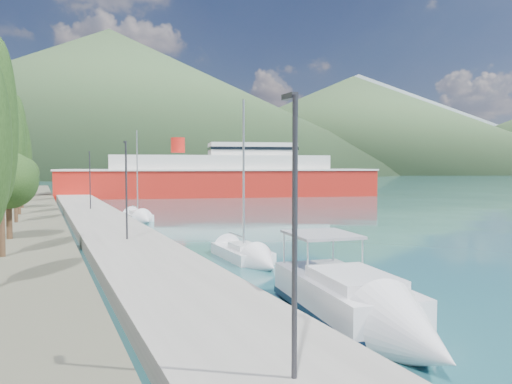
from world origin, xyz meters
name	(u,v)px	position (x,y,z in m)	size (l,w,h in m)	color
ground	(96,186)	(0.00, 120.00, 0.00)	(1400.00, 1400.00, 0.00)	#20555B
quay	(103,224)	(-9.00, 26.00, 0.40)	(5.00, 88.00, 0.80)	gray
hills_far	(167,110)	(138.59, 618.73, 77.39)	(1480.00, 900.00, 180.00)	slate
hills_near	(190,111)	(98.04, 372.50, 49.18)	(1010.00, 520.00, 115.00)	#37522F
tree_row	(17,158)	(-15.70, 31.84, 6.02)	(3.71, 63.98, 11.34)	#47301E
lamp_posts	(125,186)	(-9.00, 13.93, 4.08)	(0.15, 46.33, 6.06)	#2D2D33
motor_cruiser	(366,313)	(-4.35, -4.82, 0.58)	(3.92, 9.80, 3.51)	black
sailboat_near	(253,259)	(-3.29, 6.87, 0.27)	(2.04, 6.85, 9.85)	silver
sailboat_mid	(141,218)	(-4.97, 30.27, 0.28)	(2.55, 6.68, 9.63)	silver
ferry	(222,178)	(15.68, 64.85, 3.27)	(55.32, 23.50, 10.75)	red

